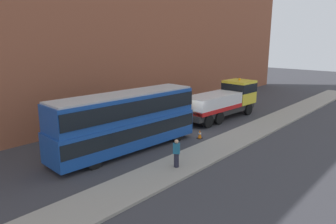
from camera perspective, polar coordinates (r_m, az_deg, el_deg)
The scene contains 7 objects.
ground_plane at distance 26.19m, azimuth 3.54°, elevation -3.54°, with size 120.00×120.00×0.00m, color #38383D.
near_kerb at distance 23.92m, azimuth 11.48°, elevation -5.26°, with size 60.00×2.80×0.15m, color gray.
building_facade at distance 30.15m, azimuth -7.59°, elevation 14.15°, with size 60.00×1.50×16.00m.
recovery_tow_truck at distance 30.58m, azimuth 10.12°, elevation 2.15°, with size 10.20×3.10×3.67m.
double_decker_bus at distance 21.30m, azimuth -7.68°, elevation -1.38°, with size 11.14×3.12×4.06m.
pedestrian_onlooker at distance 18.49m, azimuth 1.56°, elevation -7.65°, with size 0.44×0.48×1.71m.
traffic_cone_near_bus at distance 24.35m, azimuth 5.85°, elevation -4.06°, with size 0.36×0.36×0.72m.
Camera 1 is at (-19.69, -15.49, 7.64)m, focal length 33.21 mm.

